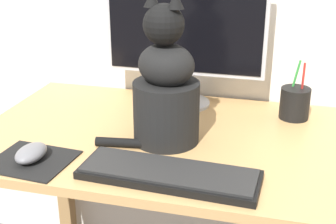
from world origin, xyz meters
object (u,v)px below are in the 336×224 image
object	(u,v)px
pen_cup	(295,103)
cat	(165,89)
monitor	(185,33)
keyboard	(170,174)
computer_mouse_left	(31,153)

from	to	relation	value
pen_cup	cat	bearing A→B (deg)	-143.01
monitor	cat	distance (m)	0.30
keyboard	pen_cup	xyz separation A→B (m)	(0.28, 0.45, 0.04)
monitor	keyboard	size ratio (longest dim) A/B	1.19
monitor	cat	size ratio (longest dim) A/B	1.26
keyboard	cat	world-z (taller)	cat
keyboard	monitor	bearing A→B (deg)	101.63
cat	pen_cup	distance (m)	0.44
monitor	cat	world-z (taller)	monitor
monitor	computer_mouse_left	world-z (taller)	monitor
keyboard	pen_cup	bearing A→B (deg)	61.18
cat	computer_mouse_left	bearing A→B (deg)	-133.65
keyboard	cat	xyz separation A→B (m)	(-0.06, 0.20, 0.14)
monitor	keyboard	distance (m)	0.54
keyboard	computer_mouse_left	size ratio (longest dim) A/B	4.10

